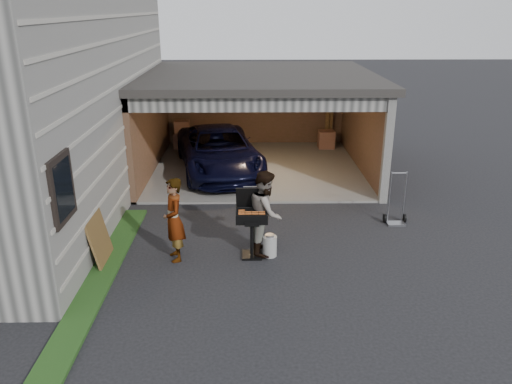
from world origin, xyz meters
TOP-DOWN VIEW (x-y plane):
  - ground at (0.00, 0.00)m, footprint 80.00×80.00m
  - groundcover_strip at (-2.25, -1.00)m, footprint 0.50×8.00m
  - garage at (0.76, 6.79)m, footprint 6.80×6.30m
  - minivan at (-0.39, 5.97)m, footprint 3.04×5.00m
  - woman at (-0.97, 0.60)m, footprint 0.58×0.71m
  - man at (0.82, 0.90)m, footprint 0.73×0.90m
  - bbq_grill at (0.54, 0.71)m, footprint 0.62×0.54m
  - propane_tank at (0.89, 0.70)m, footprint 0.36×0.36m
  - plywood_panel at (-2.40, 0.48)m, footprint 0.25×0.91m
  - hand_truck at (3.86, 2.25)m, footprint 0.50×0.37m

SIDE VIEW (x-z plane):
  - ground at x=0.00m, z-range 0.00..0.00m
  - groundcover_strip at x=-2.25m, z-range 0.00..0.06m
  - propane_tank at x=0.89m, z-range 0.00..0.42m
  - hand_truck at x=3.86m, z-range -0.38..0.85m
  - plywood_panel at x=-2.40m, z-range 0.00..1.00m
  - minivan at x=-0.39m, z-range 0.00..1.30m
  - bbq_grill at x=0.54m, z-range 0.13..1.50m
  - woman at x=-0.97m, z-range 0.00..1.67m
  - man at x=0.82m, z-range 0.00..1.72m
  - garage at x=0.76m, z-range 0.42..3.32m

